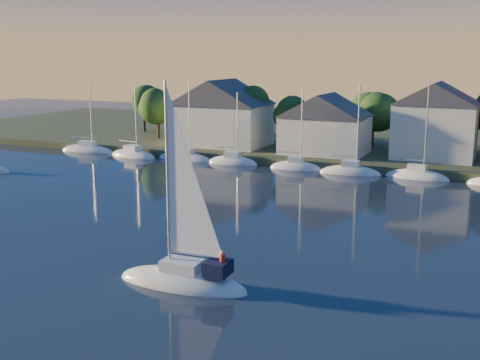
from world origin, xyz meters
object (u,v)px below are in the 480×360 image
Objects in this scene: clubhouse_west at (222,112)px; clubhouse_east at (436,120)px; clubhouse_centre at (325,123)px; hero_sailboat at (184,277)px.

clubhouse_west is 30.02m from clubhouse_east.
hero_sailboat is at bearing -83.90° from clubhouse_centre.
clubhouse_east is (14.00, 2.00, 0.87)m from clubhouse_centre.
clubhouse_centre is 0.83× the size of hero_sailboat.
hero_sailboat is (-8.94, -49.35, -5.42)m from clubhouse_east.
clubhouse_east is at bearing -102.12° from hero_sailboat.
clubhouse_centre is at bearing -3.58° from clubhouse_west.
clubhouse_west is 16.05m from clubhouse_centre.
clubhouse_centre is 1.10× the size of clubhouse_east.
clubhouse_west is at bearing -178.09° from clubhouse_east.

